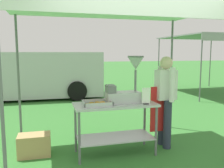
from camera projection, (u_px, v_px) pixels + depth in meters
ground_plane at (83, 99)px, 8.72m from camera, size 70.00×70.00×0.00m
stall_canopy at (114, 12)px, 3.81m from camera, size 3.35×1.99×2.41m
donut_cart at (115, 117)px, 3.93m from camera, size 1.35×0.59×0.85m
donut_tray at (98, 104)px, 3.76m from camera, size 0.44×0.34×0.07m
donut_fryer at (126, 86)px, 3.95m from camera, size 0.63×0.28×0.77m
menu_sign at (146, 97)px, 3.83m from camera, size 0.13×0.05×0.27m
vendor at (165, 97)px, 4.22m from camera, size 0.45×0.53×1.61m
supply_crate at (34, 145)px, 3.91m from camera, size 0.52×0.32×0.36m
van_silver at (32, 74)px, 8.89m from camera, size 5.08×2.22×1.69m
neighbour_tent at (209, 38)px, 9.78m from camera, size 2.99×3.40×2.35m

